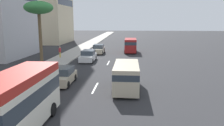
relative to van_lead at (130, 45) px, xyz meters
name	(u,v)px	position (x,y,z in m)	size (l,w,h in m)	color
ground_plane	(111,57)	(-5.71, 3.06, -1.44)	(198.00, 198.00, 0.00)	#2D2D30
sidewalk_right	(68,56)	(-5.71, 10.27, -1.37)	(162.00, 3.74, 0.15)	#B2ADA3
lane_stripe_mid	(95,88)	(-22.61, 3.06, -1.43)	(3.20, 0.16, 0.01)	silver
lane_stripe_far	(108,63)	(-10.81, 3.06, -1.43)	(3.20, 0.16, 0.01)	silver
van_lead	(130,45)	(0.00, 0.00, 0.00)	(5.32, 2.21, 2.52)	#A51E1E
car_second	(63,76)	(-21.56, 6.24, -0.71)	(4.05, 1.82, 1.55)	beige
van_third	(126,75)	(-22.92, 0.34, -0.15)	(5.25, 2.16, 2.23)	beige
car_fourth	(88,56)	(-9.73, 6.10, -0.68)	(4.62, 1.92, 1.60)	white
car_fifth	(98,49)	(-1.82, 5.73, -0.68)	(4.18, 1.94, 1.60)	beige
minibus_sixth	(19,100)	(-30.49, 5.80, 0.29)	(6.64, 2.31, 3.15)	silver
pedestrian_mid_block	(60,51)	(-7.61, 10.96, -0.35)	(0.37, 0.30, 1.70)	gold
palm_tree	(39,9)	(-14.09, 11.27, 5.75)	(3.53, 3.53, 8.02)	brown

